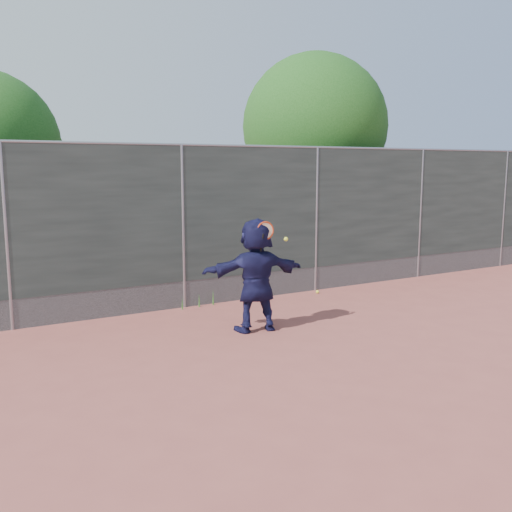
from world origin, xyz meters
TOP-DOWN VIEW (x-y plane):
  - ground at (0.00, 0.00)m, footprint 80.00×80.00m
  - player at (0.42, 1.52)m, footprint 1.75×0.79m
  - ball_ground at (2.86, 3.21)m, footprint 0.07×0.07m
  - fence at (-0.00, 3.50)m, footprint 20.00×0.06m
  - swing_action at (0.51, 1.33)m, footprint 0.62×0.17m
  - tree_right at (4.68, 5.75)m, footprint 3.78×3.60m
  - weed_clump at (0.29, 3.38)m, footprint 0.68×0.07m

SIDE VIEW (x-z plane):
  - ground at x=0.00m, z-range 0.00..0.00m
  - ball_ground at x=2.86m, z-range 0.00..0.07m
  - weed_clump at x=0.29m, z-range -0.02..0.28m
  - player at x=0.42m, z-range 0.00..1.82m
  - fence at x=0.00m, z-range 0.07..3.09m
  - swing_action at x=0.51m, z-range 1.34..1.85m
  - tree_right at x=4.68m, z-range 0.80..6.19m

